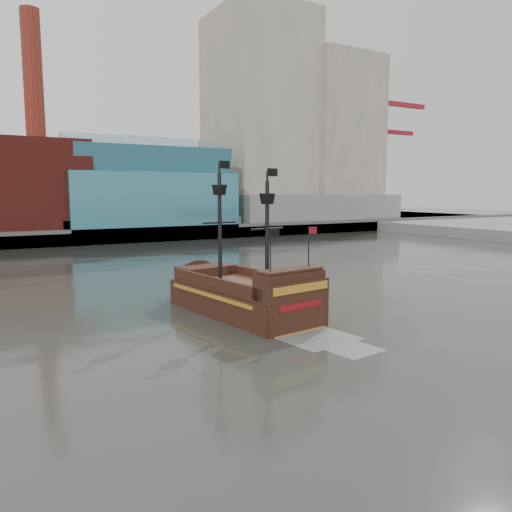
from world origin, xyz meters
TOP-DOWN VIEW (x-y plane):
  - ground at (0.00, 0.00)m, footprint 400.00×400.00m
  - promenade_far at (0.00, 92.00)m, footprint 220.00×60.00m
  - seawall at (0.00, 62.50)m, footprint 220.00×1.00m
  - skyline at (5.21, 84.56)m, footprint 149.00×45.00m
  - crane_a at (78.63, 82.00)m, footprint 22.50×4.00m
  - crane_b at (88.23, 92.00)m, footprint 19.10×4.00m
  - pirate_ship at (-2.41, 9.45)m, footprint 6.66×15.90m

SIDE VIEW (x-z plane):
  - ground at x=0.00m, z-range 0.00..0.00m
  - promenade_far at x=0.00m, z-range 0.00..2.00m
  - pirate_ship at x=-2.41m, z-range -4.72..6.81m
  - seawall at x=0.00m, z-range 0.00..2.60m
  - crane_b at x=88.23m, z-range 2.45..28.70m
  - crane_a at x=78.63m, z-range 2.99..35.24m
  - skyline at x=5.21m, z-range -6.45..55.55m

